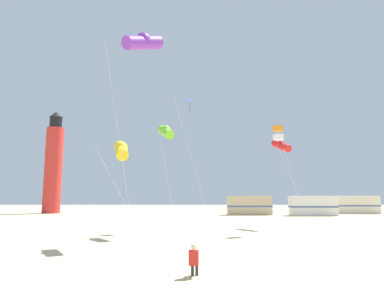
{
  "coord_description": "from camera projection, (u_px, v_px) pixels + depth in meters",
  "views": [
    {
      "loc": [
        1.9,
        -7.61,
        2.86
      ],
      "look_at": [
        1.81,
        9.27,
        5.32
      ],
      "focal_mm": 32.97,
      "sensor_mm": 36.0,
      "label": 1
    }
  ],
  "objects": [
    {
      "name": "rv_van_cream",
      "position": [
        357.0,
        205.0,
        55.62
      ],
      "size": [
        6.51,
        2.54,
        2.8
      ],
      "rotation": [
        0.0,
        0.0,
        -0.03
      ],
      "color": "beige",
      "rests_on": "ground"
    },
    {
      "name": "kite_tube_gold",
      "position": [
        121.0,
        150.0,
        20.77
      ],
      "size": [
        2.86,
        3.13,
        6.23
      ],
      "color": "silver",
      "rests_on": "ground"
    },
    {
      "name": "rv_van_tan",
      "position": [
        249.0,
        205.0,
        52.23
      ],
      "size": [
        6.48,
        2.46,
        2.8
      ],
      "rotation": [
        0.0,
        0.0,
        0.02
      ],
      "color": "#C6B28C",
      "rests_on": "ground"
    },
    {
      "name": "kite_tube_lime",
      "position": [
        166.0,
        132.0,
        26.99
      ],
      "size": [
        1.71,
        2.58,
        8.4
      ],
      "color": "silver",
      "rests_on": "ground"
    },
    {
      "name": "kite_tube_scarlet",
      "position": [
        281.0,
        146.0,
        33.24
      ],
      "size": [
        3.38,
        3.6,
        8.22
      ],
      "color": "silver",
      "rests_on": "ground"
    },
    {
      "name": "kite_tube_violet",
      "position": [
        143.0,
        42.0,
        18.13
      ],
      "size": [
        2.97,
        3.14,
        11.4
      ],
      "color": "silver",
      "rests_on": "ground"
    },
    {
      "name": "rv_van_white",
      "position": [
        313.0,
        206.0,
        50.19
      ],
      "size": [
        6.48,
        2.46,
        2.8
      ],
      "rotation": [
        0.0,
        0.0,
        -0.02
      ],
      "color": "white",
      "rests_on": "ground"
    },
    {
      "name": "kite_flyer_standing",
      "position": [
        194.0,
        259.0,
        12.51
      ],
      "size": [
        0.36,
        0.53,
        1.16
      ],
      "rotation": [
        0.0,
        0.0,
        3.04
      ],
      "color": "red",
      "rests_on": "ground"
    },
    {
      "name": "kite_diamond_blue",
      "position": [
        190.0,
        106.0,
        31.53
      ],
      "size": [
        3.28,
        2.49,
        11.55
      ],
      "color": "silver",
      "rests_on": "ground"
    },
    {
      "name": "lighthouse_distant",
      "position": [
        54.0,
        165.0,
        57.84
      ],
      "size": [
        2.8,
        2.8,
        16.8
      ],
      "color": "red",
      "rests_on": "ground"
    },
    {
      "name": "kite_box_orange",
      "position": [
        278.0,
        133.0,
        28.34
      ],
      "size": [
        2.33,
        2.32,
        8.42
      ],
      "color": "silver",
      "rests_on": "ground"
    }
  ]
}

